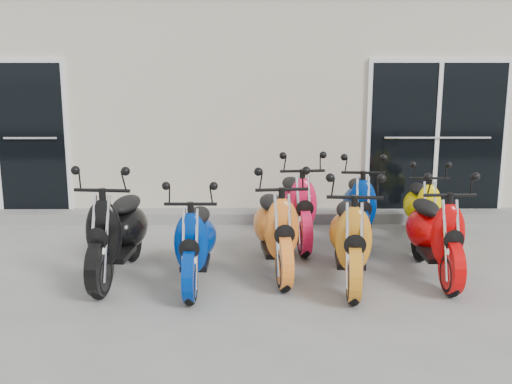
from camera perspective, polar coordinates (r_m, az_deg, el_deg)
ground at (r=7.37m, az=0.03°, el=-6.72°), size 80.00×80.00×0.00m
building at (r=12.18m, az=-0.13°, el=8.69°), size 14.00×6.00×3.20m
roof_cap at (r=12.18m, az=-0.13°, el=16.60°), size 14.20×6.20×0.16m
front_step at (r=9.28m, az=-0.05°, el=-2.14°), size 14.00×0.40×0.15m
door_left at (r=9.73m, az=-19.34°, el=4.95°), size 1.07×0.08×2.22m
door_right at (r=9.57m, az=15.76°, el=5.07°), size 2.02×0.08×2.22m
scooter_front_black at (r=7.03m, az=-12.31°, el=-2.37°), size 0.82×1.84×1.32m
scooter_front_blue at (r=6.72m, az=-5.43°, el=-3.38°), size 0.62×1.63×1.20m
scooter_front_orange_a at (r=7.05m, az=1.79°, el=-2.22°), size 0.81×1.79×1.28m
scooter_front_orange_b at (r=6.78m, az=8.42°, el=-2.96°), size 0.76×1.77×1.28m
scooter_front_red at (r=7.18m, az=15.70°, el=-2.56°), size 0.66×1.70×1.24m
scooter_back_red at (r=8.13m, az=3.65°, el=-0.29°), size 0.78×1.75×1.26m
scooter_back_blue at (r=8.25m, az=9.21°, el=-0.36°), size 0.74×1.70×1.22m
scooter_back_yellow at (r=8.51m, az=14.60°, el=-0.60°), size 0.64×1.53×1.11m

